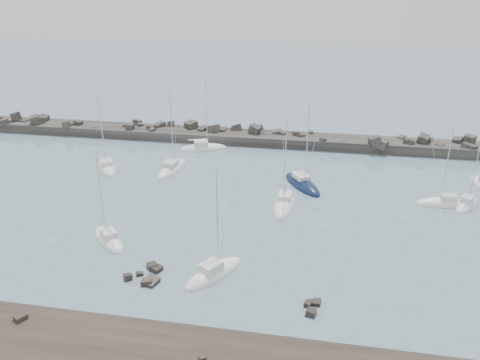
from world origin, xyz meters
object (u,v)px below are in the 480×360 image
(sailboat_4, at_px, (109,240))
(sailboat_6, at_px, (214,274))
(sailboat_1, at_px, (107,167))
(sailboat_11, at_px, (467,205))
(sailboat_7, at_px, (302,185))
(sailboat_2, at_px, (172,169))
(sailboat_5, at_px, (284,205))
(sailboat_8, at_px, (444,204))
(sailboat_3, at_px, (204,149))

(sailboat_4, height_order, sailboat_6, sailboat_6)
(sailboat_1, height_order, sailboat_11, sailboat_1)
(sailboat_4, height_order, sailboat_7, sailboat_7)
(sailboat_1, bearing_deg, sailboat_2, 5.32)
(sailboat_2, height_order, sailboat_5, sailboat_2)
(sailboat_1, distance_m, sailboat_8, 53.61)
(sailboat_8, bearing_deg, sailboat_5, -169.12)
(sailboat_4, xyz_separation_m, sailboat_7, (22.43, 21.09, 0.00))
(sailboat_7, bearing_deg, sailboat_5, -105.68)
(sailboat_3, xyz_separation_m, sailboat_5, (17.16, -21.17, 0.00))
(sailboat_1, xyz_separation_m, sailboat_2, (11.20, 1.04, 0.01))
(sailboat_8, bearing_deg, sailboat_4, -157.33)
(sailboat_1, bearing_deg, sailboat_5, -16.37)
(sailboat_5, height_order, sailboat_8, sailboat_5)
(sailboat_1, height_order, sailboat_5, sailboat_5)
(sailboat_7, bearing_deg, sailboat_11, -7.69)
(sailboat_1, xyz_separation_m, sailboat_5, (31.00, -9.11, 0.01))
(sailboat_1, distance_m, sailboat_4, 25.04)
(sailboat_8, bearing_deg, sailboat_3, 156.90)
(sailboat_2, bearing_deg, sailboat_8, -7.89)
(sailboat_2, bearing_deg, sailboat_5, -27.14)
(sailboat_2, xyz_separation_m, sailboat_11, (45.22, -5.74, 0.01))
(sailboat_4, bearing_deg, sailboat_3, 84.82)
(sailboat_1, height_order, sailboat_6, sailboat_1)
(sailboat_3, bearing_deg, sailboat_7, -35.24)
(sailboat_1, xyz_separation_m, sailboat_11, (56.42, -4.70, 0.02))
(sailboat_2, bearing_deg, sailboat_4, -91.22)
(sailboat_7, height_order, sailboat_8, sailboat_7)
(sailboat_3, xyz_separation_m, sailboat_7, (19.28, -13.62, -0.00))
(sailboat_5, relative_size, sailboat_6, 1.09)
(sailboat_1, relative_size, sailboat_3, 0.93)
(sailboat_1, relative_size, sailboat_11, 1.22)
(sailboat_1, bearing_deg, sailboat_3, 41.09)
(sailboat_4, distance_m, sailboat_7, 30.78)
(sailboat_3, relative_size, sailboat_7, 0.95)
(sailboat_1, distance_m, sailboat_3, 18.36)
(sailboat_2, relative_size, sailboat_6, 1.12)
(sailboat_3, bearing_deg, sailboat_8, -23.10)
(sailboat_4, relative_size, sailboat_8, 0.96)
(sailboat_4, xyz_separation_m, sailboat_5, (20.31, 13.53, 0.01))
(sailboat_1, relative_size, sailboat_6, 1.03)
(sailboat_7, height_order, sailboat_11, sailboat_7)
(sailboat_6, xyz_separation_m, sailboat_11, (31.35, 22.68, 0.01))
(sailboat_6, relative_size, sailboat_11, 1.18)
(sailboat_2, bearing_deg, sailboat_1, -174.68)
(sailboat_1, distance_m, sailboat_11, 56.61)
(sailboat_2, xyz_separation_m, sailboat_5, (19.81, -10.15, 0.00))
(sailboat_5, distance_m, sailboat_7, 7.84)
(sailboat_4, relative_size, sailboat_5, 0.85)
(sailboat_2, bearing_deg, sailboat_6, -64.00)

